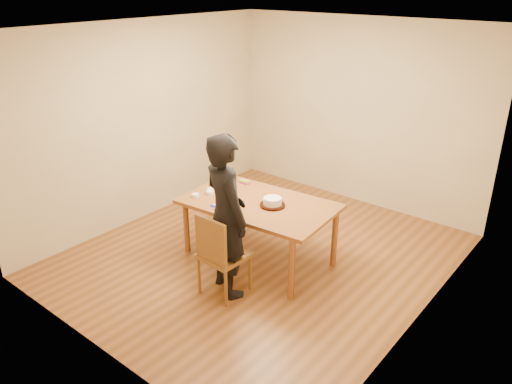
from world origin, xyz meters
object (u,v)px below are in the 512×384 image
Objects in this scene: dining_table at (259,204)px; dining_chair at (224,255)px; cake at (272,201)px; person at (226,216)px; cake_plate at (272,205)px.

dining_chair is at bearing -83.72° from dining_table.
cake is 0.76m from person.
cake_plate is at bearing 89.52° from dining_chair.
cake_plate is 0.76m from person.
cake_plate is at bearing 26.57° from cake.
dining_chair is 0.26× the size of person.
dining_table is at bearing 103.10° from dining_chair.
cake_plate reaches higher than dining_chair.
dining_table is 5.93× the size of cake_plate.
person reaches higher than cake_plate.
dining_chair is 0.86m from cake_plate.
person is at bearing -92.78° from cake_plate.
cake is at bearing 1.77° from dining_table.
dining_table is 0.20m from cake.
dining_table is at bearing -173.56° from cake_plate.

